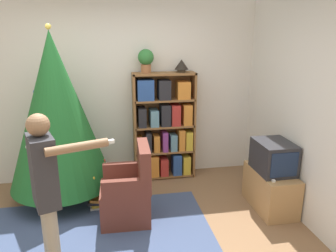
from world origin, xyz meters
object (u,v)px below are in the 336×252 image
object	(u,v)px
christmas_tree	(56,112)
standing_person	(47,189)
bookshelf	(165,128)
television	(274,157)
table_lamp	(182,65)
potted_plant	(146,59)
armchair	(129,194)

from	to	relation	value
christmas_tree	standing_person	distance (m)	1.61
bookshelf	television	world-z (taller)	bookshelf
television	table_lamp	bearing A→B (deg)	127.74
potted_plant	table_lamp	bearing A→B (deg)	0.00
television	table_lamp	distance (m)	1.78
bookshelf	table_lamp	world-z (taller)	table_lamp
bookshelf	standing_person	xyz separation A→B (m)	(-1.32, -2.01, 0.14)
armchair	standing_person	world-z (taller)	standing_person
television	bookshelf	bearing A→B (deg)	134.84
television	standing_person	distance (m)	2.62
bookshelf	christmas_tree	size ratio (longest dim) A/B	0.71
bookshelf	armchair	size ratio (longest dim) A/B	1.73
television	potted_plant	size ratio (longest dim) A/B	1.58
christmas_tree	standing_person	xyz separation A→B (m)	(0.11, -1.58, -0.28)
christmas_tree	table_lamp	world-z (taller)	christmas_tree
christmas_tree	television	bearing A→B (deg)	-15.58
standing_person	potted_plant	world-z (taller)	potted_plant
bookshelf	potted_plant	bearing A→B (deg)	178.08
television	table_lamp	xyz separation A→B (m)	(-0.90, 1.16, 1.00)
television	standing_person	bearing A→B (deg)	-160.86
potted_plant	bookshelf	bearing A→B (deg)	-1.92
standing_person	table_lamp	distance (m)	2.67
bookshelf	armchair	bearing A→B (deg)	-119.46
christmas_tree	table_lamp	size ratio (longest dim) A/B	11.21
table_lamp	bookshelf	bearing A→B (deg)	-177.99
table_lamp	armchair	bearing A→B (deg)	-128.12
armchair	standing_person	xyz separation A→B (m)	(-0.71, -0.92, 0.60)
bookshelf	television	size ratio (longest dim) A/B	3.06
christmas_tree	bookshelf	bearing A→B (deg)	16.72
armchair	table_lamp	bearing A→B (deg)	143.74
christmas_tree	potted_plant	size ratio (longest dim) A/B	6.82
christmas_tree	armchair	size ratio (longest dim) A/B	2.44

